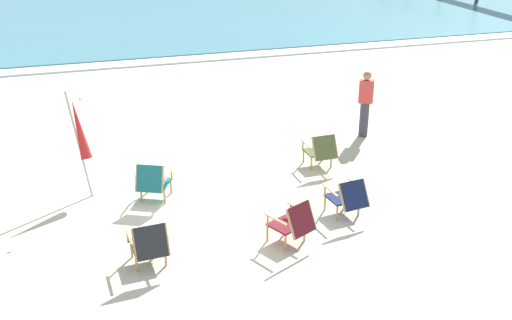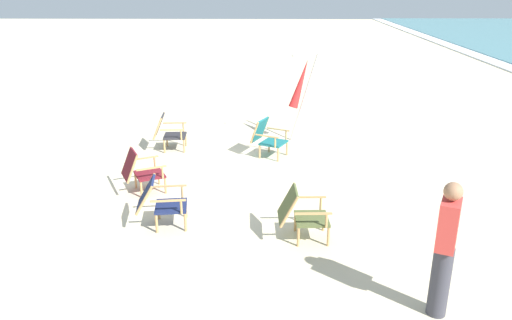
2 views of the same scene
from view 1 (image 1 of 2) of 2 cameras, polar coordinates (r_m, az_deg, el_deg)
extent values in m
plane|color=beige|center=(11.32, -4.27, -4.86)|extent=(80.00, 80.00, 0.00)
cube|color=white|center=(21.76, -11.05, 9.14)|extent=(80.00, 1.10, 0.06)
cube|color=maroon|center=(10.22, 2.89, -6.15)|extent=(0.68, 0.66, 0.04)
cube|color=maroon|center=(9.90, 4.34, -5.67)|extent=(0.55, 0.43, 0.49)
cylinder|color=tan|center=(10.29, 1.09, -6.93)|extent=(0.04, 0.04, 0.32)
cylinder|color=tan|center=(10.58, 2.93, -6.04)|extent=(0.04, 0.04, 0.32)
cylinder|color=tan|center=(10.03, 2.82, -7.85)|extent=(0.04, 0.04, 0.32)
cylinder|color=tan|center=(10.32, 4.65, -6.90)|extent=(0.04, 0.04, 0.32)
cube|color=tan|center=(9.93, 1.86, -5.65)|extent=(0.26, 0.49, 0.02)
cylinder|color=tan|center=(10.10, 1.10, -5.81)|extent=(0.04, 0.04, 0.22)
cube|color=tan|center=(10.28, 4.10, -4.59)|extent=(0.26, 0.49, 0.02)
cylinder|color=tan|center=(10.45, 3.33, -4.76)|extent=(0.04, 0.04, 0.22)
cylinder|color=tan|center=(9.74, 3.31, -6.19)|extent=(0.14, 0.23, 0.49)
cylinder|color=tan|center=(10.07, 5.34, -5.18)|extent=(0.14, 0.23, 0.49)
cube|color=#19234C|center=(11.19, 8.21, -3.56)|extent=(0.58, 0.54, 0.04)
cube|color=#19234C|center=(10.81, 9.33, -3.33)|extent=(0.53, 0.36, 0.47)
cylinder|color=tan|center=(11.31, 6.58, -4.06)|extent=(0.04, 0.04, 0.32)
cylinder|color=tan|center=(11.53, 8.58, -3.59)|extent=(0.04, 0.04, 0.32)
cylinder|color=tan|center=(10.99, 7.72, -5.02)|extent=(0.04, 0.04, 0.32)
cylinder|color=tan|center=(11.22, 9.76, -4.51)|extent=(0.04, 0.04, 0.32)
cube|color=tan|center=(10.93, 7.09, -2.88)|extent=(0.11, 0.53, 0.02)
cylinder|color=tan|center=(11.13, 6.56, -2.99)|extent=(0.04, 0.04, 0.22)
cube|color=tan|center=(11.21, 9.54, -2.32)|extent=(0.11, 0.53, 0.02)
cylinder|color=tan|center=(11.40, 8.99, -2.44)|extent=(0.04, 0.04, 0.22)
cylinder|color=tan|center=(10.68, 8.18, -3.60)|extent=(0.08, 0.30, 0.47)
cylinder|color=tan|center=(10.94, 10.45, -3.07)|extent=(0.08, 0.30, 0.47)
cube|color=#28282D|center=(9.82, -10.28, -7.92)|extent=(0.55, 0.52, 0.04)
cube|color=#28282D|center=(9.41, -9.97, -7.72)|extent=(0.51, 0.27, 0.49)
cylinder|color=tan|center=(10.06, -11.78, -8.29)|extent=(0.04, 0.04, 0.32)
cylinder|color=tan|center=(10.12, -9.16, -7.85)|extent=(0.04, 0.04, 0.32)
cylinder|color=tan|center=(9.70, -11.33, -9.59)|extent=(0.04, 0.04, 0.32)
cylinder|color=tan|center=(9.76, -8.60, -9.12)|extent=(0.04, 0.04, 0.32)
cube|color=tan|center=(9.66, -11.99, -7.14)|extent=(0.07, 0.53, 0.02)
cylinder|color=tan|center=(9.87, -12.13, -7.15)|extent=(0.04, 0.04, 0.22)
cube|color=tan|center=(9.73, -8.73, -6.60)|extent=(0.07, 0.53, 0.02)
cylinder|color=tan|center=(9.95, -8.94, -6.63)|extent=(0.04, 0.04, 0.22)
cylinder|color=tan|center=(9.38, -11.51, -7.97)|extent=(0.06, 0.24, 0.49)
cylinder|color=tan|center=(9.45, -8.45, -7.46)|extent=(0.06, 0.24, 0.49)
cube|color=#196066|center=(11.79, -9.54, -2.16)|extent=(0.68, 0.66, 0.04)
cube|color=#196066|center=(11.40, -10.11, -1.78)|extent=(0.54, 0.41, 0.50)
cylinder|color=tan|center=(12.11, -10.23, -2.31)|extent=(0.04, 0.04, 0.32)
cylinder|color=tan|center=(11.97, -8.11, -2.47)|extent=(0.04, 0.04, 0.32)
cylinder|color=tan|center=(11.75, -10.89, -3.23)|extent=(0.04, 0.04, 0.32)
cylinder|color=tan|center=(11.61, -8.70, -3.41)|extent=(0.04, 0.04, 0.32)
cube|color=tan|center=(11.76, -10.94, -1.14)|extent=(0.26, 0.49, 0.02)
cylinder|color=tan|center=(11.97, -10.61, -1.24)|extent=(0.04, 0.04, 0.22)
cube|color=tan|center=(11.59, -8.32, -1.32)|extent=(0.26, 0.49, 0.02)
cylinder|color=tan|center=(11.80, -8.03, -1.42)|extent=(0.04, 0.04, 0.22)
cylinder|color=tan|center=(11.48, -11.32, -1.69)|extent=(0.13, 0.21, 0.50)
cylinder|color=tan|center=(11.32, -8.89, -1.87)|extent=(0.13, 0.21, 0.50)
cube|color=#515B33|center=(13.09, 5.87, 0.80)|extent=(0.54, 0.50, 0.04)
cube|color=#515B33|center=(12.71, 6.59, 1.16)|extent=(0.50, 0.29, 0.48)
cylinder|color=tan|center=(13.25, 4.54, 0.39)|extent=(0.04, 0.04, 0.32)
cylinder|color=tan|center=(13.43, 6.37, 0.65)|extent=(0.04, 0.04, 0.32)
cylinder|color=tan|center=(12.89, 5.30, -0.34)|extent=(0.04, 0.04, 0.32)
cylinder|color=tan|center=(13.07, 7.17, -0.06)|extent=(0.04, 0.04, 0.32)
cube|color=tan|center=(12.88, 4.82, 1.51)|extent=(0.06, 0.53, 0.02)
cylinder|color=tan|center=(13.08, 4.47, 1.36)|extent=(0.04, 0.04, 0.22)
cube|color=tan|center=(13.11, 7.06, 1.81)|extent=(0.06, 0.53, 0.02)
cylinder|color=tan|center=(13.30, 6.69, 1.66)|extent=(0.04, 0.04, 0.22)
cylinder|color=tan|center=(12.60, 5.54, 1.02)|extent=(0.05, 0.27, 0.48)
cylinder|color=tan|center=(12.81, 7.62, 1.31)|extent=(0.05, 0.27, 0.48)
cylinder|color=#B7B2A8|center=(12.12, -16.52, 1.43)|extent=(0.32, 0.64, 2.01)
cone|color=red|center=(11.90, -16.48, 2.83)|extent=(0.43, 0.60, 1.17)
sphere|color=#B7B2A8|center=(11.51, -16.40, 5.57)|extent=(0.06, 0.06, 0.06)
cylinder|color=#383842|center=(14.84, 10.24, 3.84)|extent=(0.22, 0.22, 0.86)
cube|color=#D13D38|center=(14.61, 10.45, 6.45)|extent=(0.39, 0.32, 0.56)
sphere|color=#9E7051|center=(14.50, 10.56, 7.92)|extent=(0.20, 0.20, 0.20)
camera|label=2|loc=(15.49, 31.42, 13.90)|focal=35.00mm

